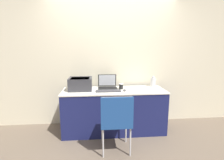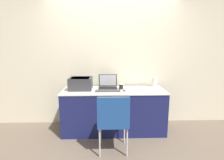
{
  "view_description": "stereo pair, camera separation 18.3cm",
  "coord_description": "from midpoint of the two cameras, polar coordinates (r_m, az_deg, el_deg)",
  "views": [
    {
      "loc": [
        -0.32,
        -2.78,
        1.57
      ],
      "look_at": [
        -0.03,
        0.35,
        0.98
      ],
      "focal_mm": 28.0,
      "sensor_mm": 36.0,
      "label": 1
    },
    {
      "loc": [
        -0.13,
        -2.79,
        1.57
      ],
      "look_at": [
        -0.03,
        0.35,
        0.98
      ],
      "focal_mm": 28.0,
      "sensor_mm": 36.0,
      "label": 2
    }
  ],
  "objects": [
    {
      "name": "wall_back",
      "position": [
        3.55,
        -1.55,
        6.36
      ],
      "size": [
        8.0,
        0.05,
        2.6
      ],
      "color": "beige",
      "rests_on": "ground_plane"
    },
    {
      "name": "ground_plane",
      "position": [
        3.21,
        -0.53,
        -18.59
      ],
      "size": [
        14.0,
        14.0,
        0.0
      ],
      "primitive_type": "plane",
      "color": "#6B5B4C"
    },
    {
      "name": "chair",
      "position": [
        2.57,
        -0.67,
        -12.1
      ],
      "size": [
        0.45,
        0.44,
        0.9
      ],
      "color": "#4C4742",
      "rests_on": "ground_plane"
    },
    {
      "name": "metal_pitcher",
      "position": [
        3.53,
        11.84,
        -0.6
      ],
      "size": [
        0.11,
        0.11,
        0.21
      ],
      "color": "silver",
      "rests_on": "table"
    },
    {
      "name": "external_keyboard",
      "position": [
        3.09,
        -2.91,
        -3.6
      ],
      "size": [
        0.44,
        0.13,
        0.02
      ],
      "color": "#3D3D42",
      "rests_on": "table"
    },
    {
      "name": "mouse",
      "position": [
        3.11,
        2.45,
        -3.36
      ],
      "size": [
        0.06,
        0.05,
        0.04
      ],
      "color": "#4C4C51",
      "rests_on": "table"
    },
    {
      "name": "laptop_left",
      "position": [
        3.34,
        -3.06,
        -1.7
      ],
      "size": [
        0.35,
        0.29,
        0.25
      ],
      "color": "black",
      "rests_on": "table"
    },
    {
      "name": "printer",
      "position": [
        3.25,
        -11.86,
        -1.1
      ],
      "size": [
        0.41,
        0.36,
        0.23
      ],
      "color": "#333338",
      "rests_on": "table"
    },
    {
      "name": "coffee_cup",
      "position": [
        3.26,
        1.38,
        -2.1
      ],
      "size": [
        0.08,
        0.08,
        0.1
      ],
      "color": "black",
      "rests_on": "table"
    },
    {
      "name": "table",
      "position": [
        3.32,
        -0.99,
        -9.93
      ],
      "size": [
        1.87,
        0.65,
        0.8
      ],
      "color": "#191E51",
      "rests_on": "ground_plane"
    }
  ]
}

